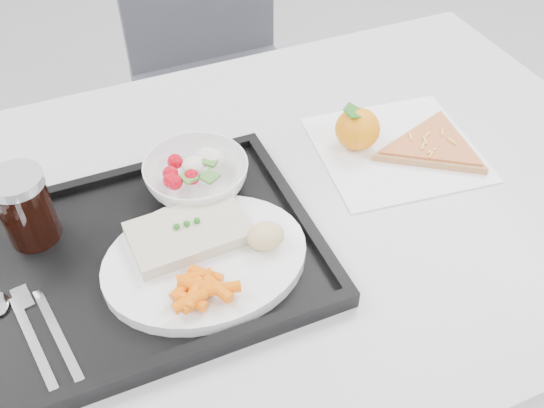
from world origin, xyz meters
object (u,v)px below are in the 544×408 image
object	(u,v)px
dinner_plate	(206,260)
tangerine	(358,129)
tray	(148,258)
salad_bowl	(196,176)
pizza_slice	(433,146)
cola_glass	(25,206)
chair	(215,55)
table	(270,234)

from	to	relation	value
dinner_plate	tangerine	distance (m)	0.35
tray	salad_bowl	size ratio (longest dim) A/B	2.96
salad_bowl	tray	bearing A→B (deg)	-136.22
salad_bowl	tangerine	bearing A→B (deg)	2.29
dinner_plate	pizza_slice	distance (m)	0.43
salad_bowl	cola_glass	size ratio (longest dim) A/B	1.41
salad_bowl	chair	bearing A→B (deg)	70.04
table	chair	bearing A→B (deg)	77.68
tangerine	pizza_slice	world-z (taller)	tangerine
pizza_slice	table	bearing A→B (deg)	-178.20
salad_bowl	cola_glass	xyz separation A→B (m)	(-0.23, -0.00, 0.03)
dinner_plate	cola_glass	world-z (taller)	cola_glass
dinner_plate	cola_glass	bearing A→B (deg)	144.72
cola_glass	tangerine	bearing A→B (deg)	1.77
chair	cola_glass	world-z (taller)	chair
salad_bowl	tangerine	xyz separation A→B (m)	(0.27, 0.01, -0.00)
tray	cola_glass	world-z (taller)	cola_glass
table	cola_glass	size ratio (longest dim) A/B	11.11
tray	dinner_plate	xyz separation A→B (m)	(0.07, -0.05, 0.02)
dinner_plate	pizza_slice	xyz separation A→B (m)	(0.42, 0.10, -0.01)
table	tray	size ratio (longest dim) A/B	2.67
tray	chair	bearing A→B (deg)	65.99
tray	tangerine	xyz separation A→B (m)	(0.38, 0.11, 0.03)
tray	tangerine	distance (m)	0.39
tangerine	chair	bearing A→B (deg)	91.03
cola_glass	tangerine	world-z (taller)	cola_glass
tray	cola_glass	xyz separation A→B (m)	(-0.13, 0.09, 0.06)
tangerine	salad_bowl	bearing A→B (deg)	-177.71
table	tray	distance (m)	0.21
tangerine	cola_glass	bearing A→B (deg)	-178.23
tray	salad_bowl	bearing A→B (deg)	43.78
chair	tray	bearing A→B (deg)	-114.01
chair	tray	xyz separation A→B (m)	(-0.36, -0.82, 0.22)
chair	tray	distance (m)	0.92
dinner_plate	salad_bowl	size ratio (longest dim) A/B	1.78
table	pizza_slice	xyz separation A→B (m)	(0.29, 0.01, 0.08)
table	chair	size ratio (longest dim) A/B	1.29
cola_glass	pizza_slice	xyz separation A→B (m)	(0.62, -0.04, -0.06)
tray	cola_glass	distance (m)	0.17
cola_glass	tray	bearing A→B (deg)	-35.71
tangerine	dinner_plate	bearing A→B (deg)	-153.25
salad_bowl	dinner_plate	bearing A→B (deg)	-103.83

